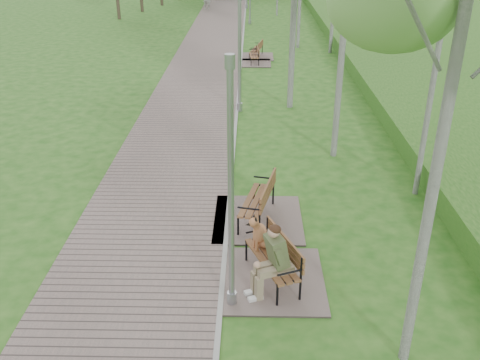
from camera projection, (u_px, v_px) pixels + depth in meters
name	position (u px, v px, depth m)	size (l,w,h in m)	color
walkway	(203.00, 70.00, 25.16)	(3.50, 67.00, 0.04)	#75645E
kerb	(240.00, 70.00, 25.12)	(0.10, 67.00, 0.05)	#999993
bench_main	(269.00, 261.00, 10.23)	(1.97, 2.19, 1.72)	#75645E
bench_second	(257.00, 211.00, 12.51)	(2.06, 2.29, 1.27)	#75645E
bench_third	(254.00, 60.00, 26.36)	(1.58, 1.75, 0.97)	#75645E
bench_far	(257.00, 53.00, 27.60)	(1.65, 1.84, 1.01)	#75645E
lamp_post_near	(231.00, 201.00, 8.91)	(0.18, 0.18, 4.60)	gray
lamp_post_second	(240.00, 43.00, 18.75)	(0.21, 0.21, 5.32)	gray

